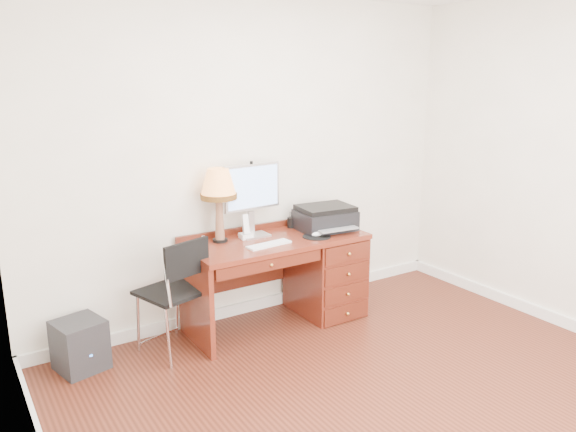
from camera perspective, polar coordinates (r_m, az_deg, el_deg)
ground at (r=3.88m, az=10.17°, el=-18.00°), size 4.00×4.00×0.00m
room_shell at (r=4.28m, az=4.34°, el=-13.82°), size 4.00×4.00×4.00m
desk at (r=4.88m, az=2.03°, el=-5.50°), size 1.50×0.67×0.75m
monitor at (r=4.61m, az=-3.65°, el=2.56°), size 0.52×0.19×0.60m
keyboard at (r=4.42m, az=-1.94°, el=-2.92°), size 0.38×0.14×0.01m
mouse_pad at (r=4.64m, az=2.93°, el=-1.98°), size 0.23×0.23×0.05m
printer at (r=4.86m, az=3.81°, el=-0.18°), size 0.50×0.41×0.21m
leg_lamp at (r=4.44m, az=-7.07°, el=2.80°), size 0.29×0.29×0.59m
phone at (r=4.60m, az=-4.32°, el=-1.57°), size 0.10×0.10×0.20m
pen_cup at (r=4.92m, az=0.33°, el=-0.67°), size 0.07×0.07×0.09m
chair at (r=4.22m, az=-11.49°, el=-6.96°), size 0.53×0.54×0.91m
equipment_box at (r=4.36m, az=-20.39°, el=-12.17°), size 0.38×0.38×0.37m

